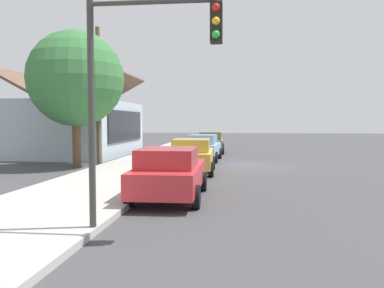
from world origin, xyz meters
name	(u,v)px	position (x,y,z in m)	size (l,w,h in m)	color
ground_plane	(249,166)	(0.00, 0.00, 0.00)	(120.00, 120.00, 0.00)	#424244
sidewalk_curb	(147,163)	(0.00, 5.60, 0.08)	(60.00, 4.20, 0.16)	#B2AFA8
car_cherry	(170,173)	(-9.60, 2.65, 0.82)	(4.65, 2.14, 1.59)	red
car_mustard	(192,156)	(-3.37, 2.68, 0.81)	(4.46, 2.16, 1.59)	gold
car_skyblue	(203,147)	(2.48, 2.68, 0.81)	(4.58, 2.10, 1.59)	#8CB7E0
car_olive	(211,142)	(8.38, 2.65, 0.81)	(4.38, 2.16, 1.59)	olive
storefront_building	(76,127)	(5.58, 11.98, 2.01)	(10.45, 7.52, 5.78)	#ADBCC6
shade_tree	(76,79)	(-1.70, 8.91, 4.58)	(4.93, 4.93, 7.06)	brown
traffic_light_main	(141,68)	(-13.64, 2.54, 3.49)	(0.37, 2.79, 5.20)	#383833
utility_pole_wooden	(98,93)	(-0.36, 8.20, 3.93)	(1.80, 0.24, 7.50)	brown
fire_hydrant_red	(185,149)	(5.62, 4.20, 0.50)	(0.22, 0.22, 0.71)	red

